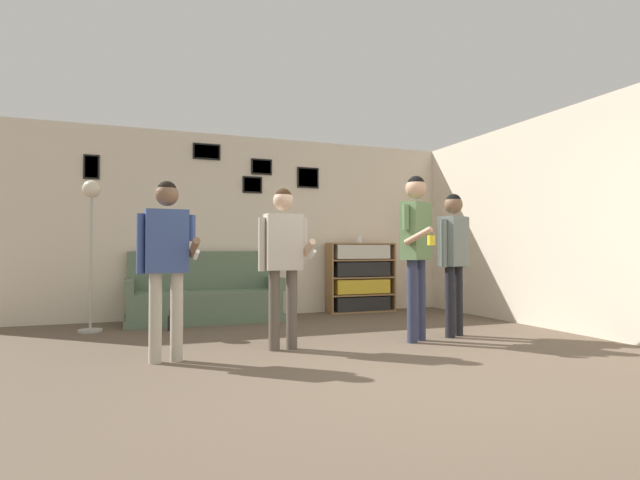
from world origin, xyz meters
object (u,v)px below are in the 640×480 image
Objects in this scene: person_player_foreground_center at (283,251)px; person_spectator_near_bookshelf at (454,249)px; couch at (205,299)px; bookshelf at (361,278)px; drinking_cup at (359,239)px; person_watcher_holding_cup at (416,238)px; bottle_on_floor at (170,323)px; floor_lamp at (91,221)px; person_player_foreground_left at (167,252)px.

person_player_foreground_center is 2.03m from person_spectator_near_bookshelf.
couch is 2.49m from bookshelf.
person_player_foreground_center reaches higher than drinking_cup.
person_watcher_holding_cup reaches higher than bottle_on_floor.
floor_lamp is 1.02× the size of person_watcher_holding_cup.
person_watcher_holding_cup is 6.90× the size of bottle_on_floor.
bookshelf is 4.28× the size of bottle_on_floor.
person_watcher_holding_cup is (2.58, 0.08, 0.14)m from person_player_foreground_left.
person_player_foreground_left is 1.13m from person_player_foreground_center.
person_player_foreground_left is at bearing -171.50° from person_player_foreground_center.
bottle_on_floor is at bearing -163.57° from bookshelf.
person_player_foreground_left reaches higher than bookshelf.
person_spectator_near_bookshelf is 6.29× the size of bottle_on_floor.
couch is 1.79m from floor_lamp.
person_player_foreground_left is 0.98× the size of person_spectator_near_bookshelf.
couch is at bearing 129.15° from person_watcher_holding_cup.
person_player_foreground_center reaches higher than bookshelf.
bookshelf reaches higher than bottle_on_floor.
couch is 17.96× the size of drinking_cup.
person_watcher_holding_cup reaches higher than couch.
floor_lamp reaches higher than bookshelf.
bookshelf is at bearing 9.06° from floor_lamp.
person_watcher_holding_cup is 0.59m from person_spectator_near_bookshelf.
person_watcher_holding_cup reaches higher than person_player_foreground_center.
bookshelf is at bearing 50.84° from person_player_foreground_center.
drinking_cup is (3.84, 0.62, -0.17)m from floor_lamp.
person_watcher_holding_cup is at bearing -30.16° from floor_lamp.
person_spectator_near_bookshelf is at bearing 12.39° from person_watcher_holding_cup.
person_player_foreground_center is 0.89× the size of person_watcher_holding_cup.
person_spectator_near_bookshelf is at bearing -41.97° from couch.
person_player_foreground_center is at bearing -59.01° from bottle_on_floor.
person_spectator_near_bookshelf is at bearing -89.51° from bookshelf.
couch is 2.59m from drinking_cup.
person_player_foreground_left is 1.00× the size of person_player_foreground_center.
person_player_foreground_left is (-3.12, -2.64, 0.42)m from bookshelf.
drinking_cup is at bearing 51.30° from person_player_foreground_center.
bottle_on_floor is at bearing 120.99° from person_player_foreground_center.
drinking_cup is at bearing 16.61° from bottle_on_floor.
couch is at bearing 101.35° from person_player_foreground_center.
bookshelf is at bearing 16.43° from bottle_on_floor.
person_player_foreground_center reaches higher than bottle_on_floor.
person_player_foreground_center is (0.46, -2.28, 0.66)m from couch.
floor_lamp is at bearing 164.12° from bottle_on_floor.
bookshelf is 4.11m from person_player_foreground_left.
person_player_foreground_left is 1.97m from bottle_on_floor.
bottle_on_floor is at bearing -126.03° from couch.
person_watcher_holding_cup is at bearing -167.61° from person_spectator_near_bookshelf.
person_player_foreground_left reaches higher than drinking_cup.
bookshelf is at bearing 0.07° from drinking_cup.
person_spectator_near_bookshelf is at bearing -27.45° from bottle_on_floor.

